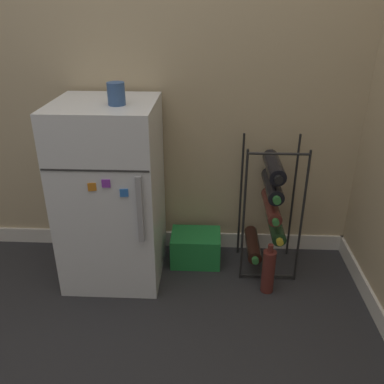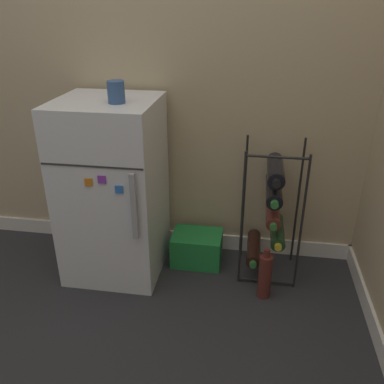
% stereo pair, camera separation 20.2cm
% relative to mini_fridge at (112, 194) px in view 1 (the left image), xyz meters
% --- Properties ---
extents(ground_plane, '(14.00, 14.00, 0.00)m').
position_rel_mini_fridge_xyz_m(ground_plane, '(0.29, -0.38, -0.45)').
color(ground_plane, '#28282B').
extents(wall_back, '(6.94, 0.07, 2.50)m').
position_rel_mini_fridge_xyz_m(wall_back, '(0.29, 0.29, 0.78)').
color(wall_back, tan).
rests_on(wall_back, ground_plane).
extents(mini_fridge, '(0.47, 0.49, 0.91)m').
position_rel_mini_fridge_xyz_m(mini_fridge, '(0.00, 0.00, 0.00)').
color(mini_fridge, silver).
rests_on(mini_fridge, ground_plane).
extents(wine_rack, '(0.29, 0.33, 0.71)m').
position_rel_mini_fridge_xyz_m(wine_rack, '(0.79, 0.07, -0.07)').
color(wine_rack, black).
rests_on(wine_rack, ground_plane).
extents(soda_box, '(0.27, 0.20, 0.17)m').
position_rel_mini_fridge_xyz_m(soda_box, '(0.41, 0.10, -0.37)').
color(soda_box, '#1E7F38').
rests_on(soda_box, ground_plane).
extents(fridge_top_cup, '(0.08, 0.08, 0.10)m').
position_rel_mini_fridge_xyz_m(fridge_top_cup, '(0.08, -0.06, 0.50)').
color(fridge_top_cup, '#335184').
rests_on(fridge_top_cup, mini_fridge).
extents(loose_bottle_floor, '(0.06, 0.06, 0.27)m').
position_rel_mini_fridge_xyz_m(loose_bottle_floor, '(0.78, -0.14, -0.34)').
color(loose_bottle_floor, '#56231E').
rests_on(loose_bottle_floor, ground_plane).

